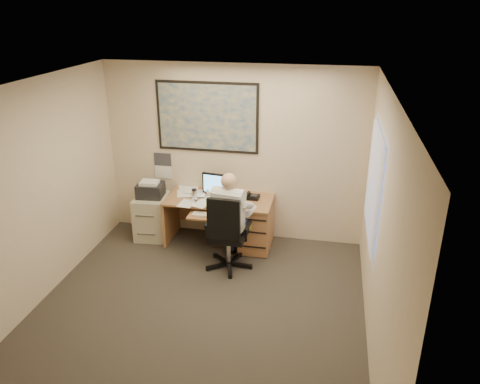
% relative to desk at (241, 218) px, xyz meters
% --- Properties ---
extents(room_shell, '(4.00, 4.50, 2.70)m').
position_rel_desk_xyz_m(room_shell, '(-0.18, -1.90, 0.91)').
color(room_shell, '#342F28').
rests_on(room_shell, ground).
extents(desk, '(1.60, 0.97, 1.09)m').
position_rel_desk_xyz_m(desk, '(0.00, 0.00, 0.00)').
color(desk, '#A37046').
rests_on(desk, ground).
extents(world_map, '(1.56, 0.03, 1.06)m').
position_rel_desk_xyz_m(world_map, '(-0.58, 0.33, 1.46)').
color(world_map, '#1E4C93').
rests_on(world_map, room_shell).
extents(wall_calendar, '(0.28, 0.01, 0.42)m').
position_rel_desk_xyz_m(wall_calendar, '(-1.33, 0.34, 0.64)').
color(wall_calendar, white).
rests_on(wall_calendar, room_shell).
extents(window_blinds, '(0.06, 1.40, 1.30)m').
position_rel_desk_xyz_m(window_blinds, '(1.79, -1.10, 1.11)').
color(window_blinds, white).
rests_on(window_blinds, room_shell).
extents(filing_cabinet, '(0.54, 0.63, 0.95)m').
position_rel_desk_xyz_m(filing_cabinet, '(-1.43, -0.00, -0.03)').
color(filing_cabinet, beige).
rests_on(filing_cabinet, ground).
extents(office_chair, '(0.70, 0.70, 1.14)m').
position_rel_desk_xyz_m(office_chair, '(-0.04, -0.73, -0.11)').
color(office_chair, black).
rests_on(office_chair, ground).
extents(person, '(0.70, 0.90, 1.40)m').
position_rel_desk_xyz_m(person, '(-0.04, -0.64, 0.26)').
color(person, white).
rests_on(person, office_chair).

